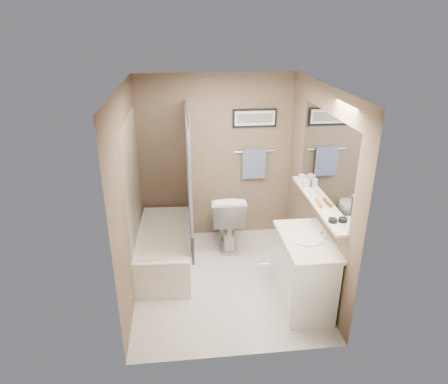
{
  "coord_description": "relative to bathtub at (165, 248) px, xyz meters",
  "views": [
    {
      "loc": [
        -0.48,
        -4.18,
        3.03
      ],
      "look_at": [
        0.0,
        0.15,
        1.15
      ],
      "focal_mm": 32.0,
      "sensor_mm": 36.0,
      "label": 1
    }
  ],
  "objects": [
    {
      "name": "curtain_upper",
      "position": [
        0.35,
        0.07,
        1.15
      ],
      "size": [
        0.03,
        1.45,
        1.28
      ],
      "primitive_type": "cube",
      "color": "silver",
      "rests_on": "curtain_rod"
    },
    {
      "name": "ceiling",
      "position": [
        0.75,
        -0.43,
        2.13
      ],
      "size": [
        2.2,
        2.5,
        0.04
      ],
      "primitive_type": "cube",
      "color": "white",
      "rests_on": "wall_back"
    },
    {
      "name": "faucet_spout",
      "position": [
        1.78,
        -0.95,
        0.64
      ],
      "size": [
        0.02,
        0.02,
        0.1
      ],
      "primitive_type": "cylinder",
      "color": "silver",
      "rests_on": "countertop"
    },
    {
      "name": "vanity",
      "position": [
        1.6,
        -0.95,
        0.15
      ],
      "size": [
        0.56,
        0.93,
        0.8
      ],
      "primitive_type": "cube",
      "rotation": [
        0.0,
        0.0,
        -0.06
      ],
      "color": "white",
      "rests_on": "ground"
    },
    {
      "name": "towel",
      "position": [
        1.3,
        0.76,
        0.87
      ],
      "size": [
        0.34,
        0.05,
        0.44
      ],
      "primitive_type": "cube",
      "color": "#7F90B8",
      "rests_on": "towel_bar"
    },
    {
      "name": "pink_comb",
      "position": [
        1.79,
        -0.35,
        0.87
      ],
      "size": [
        0.04,
        0.16,
        0.01
      ],
      "primitive_type": "cube",
      "rotation": [
        0.0,
        0.0,
        0.03
      ],
      "color": "pink",
      "rests_on": "shelf"
    },
    {
      "name": "towel_bar",
      "position": [
        1.3,
        0.78,
        1.05
      ],
      "size": [
        0.6,
        0.02,
        0.02
      ],
      "primitive_type": "cylinder",
      "rotation": [
        0.0,
        1.57,
        0.0
      ],
      "color": "silver",
      "rests_on": "wall_back"
    },
    {
      "name": "tile_surround",
      "position": [
        -0.34,
        0.07,
        0.75
      ],
      "size": [
        0.02,
        1.55,
        2.0
      ],
      "primitive_type": "cube",
      "color": "tan",
      "rests_on": "wall_left"
    },
    {
      "name": "sink_basin",
      "position": [
        1.58,
        -0.95,
        0.6
      ],
      "size": [
        0.34,
        0.34,
        0.01
      ],
      "primitive_type": "cylinder",
      "color": "silver",
      "rests_on": "countertop"
    },
    {
      "name": "door_handle",
      "position": [
        0.97,
        -1.62,
        0.75
      ],
      "size": [
        0.1,
        0.02,
        0.02
      ],
      "primitive_type": "cylinder",
      "rotation": [
        0.0,
        1.57,
        0.0
      ],
      "color": "silver",
      "rests_on": "door"
    },
    {
      "name": "wall_left",
      "position": [
        -0.33,
        -0.43,
        0.95
      ],
      "size": [
        0.04,
        2.5,
        2.4
      ],
      "primitive_type": "cube",
      "color": "brown",
      "rests_on": "ground"
    },
    {
      "name": "faucet_knob",
      "position": [
        1.78,
        -0.85,
        0.62
      ],
      "size": [
        0.05,
        0.05,
        0.05
      ],
      "primitive_type": "sphere",
      "color": "silver",
      "rests_on": "countertop"
    },
    {
      "name": "hair_brush_front",
      "position": [
        1.79,
        -0.66,
        0.89
      ],
      "size": [
        0.06,
        0.22,
        0.04
      ],
      "primitive_type": "cylinder",
      "rotation": [
        1.57,
        0.0,
        -0.07
      ],
      "color": "#C5621B",
      "rests_on": "shelf"
    },
    {
      "name": "tub_rim",
      "position": [
        0.0,
        0.0,
        0.25
      ],
      "size": [
        0.56,
        1.36,
        0.02
      ],
      "primitive_type": "cube",
      "color": "silver",
      "rests_on": "bathtub"
    },
    {
      "name": "door",
      "position": [
        1.3,
        -1.67,
        0.75
      ],
      "size": [
        0.8,
        0.02,
        2.0
      ],
      "primitive_type": "cube",
      "color": "silver",
      "rests_on": "wall_front"
    },
    {
      "name": "candle_bowl_near",
      "position": [
        1.79,
        -1.1,
        0.89
      ],
      "size": [
        0.09,
        0.09,
        0.04
      ],
      "primitive_type": "cylinder",
      "color": "black",
      "rests_on": "shelf"
    },
    {
      "name": "mirror",
      "position": [
        1.84,
        -0.58,
        1.37
      ],
      "size": [
        0.02,
        1.6,
        1.0
      ],
      "primitive_type": "cube",
      "color": "silver",
      "rests_on": "wall_right"
    },
    {
      "name": "curtain_rod",
      "position": [
        0.35,
        0.07,
        1.8
      ],
      "size": [
        0.02,
        1.55,
        0.02
      ],
      "primitive_type": "cylinder",
      "rotation": [
        1.57,
        0.0,
        0.0
      ],
      "color": "silver",
      "rests_on": "wall_left"
    },
    {
      "name": "soap_bottle",
      "position": [
        1.79,
        -0.15,
        0.94
      ],
      "size": [
        0.07,
        0.07,
        0.15
      ],
      "primitive_type": "imported",
      "rotation": [
        0.0,
        0.0,
        -0.02
      ],
      "color": "#999999",
      "rests_on": "shelf"
    },
    {
      "name": "wall_front",
      "position": [
        0.75,
        -1.66,
        0.95
      ],
      "size": [
        2.2,
        0.04,
        2.4
      ],
      "primitive_type": "cube",
      "color": "brown",
      "rests_on": "ground"
    },
    {
      "name": "glass_jar",
      "position": [
        1.79,
        0.01,
        0.92
      ],
      "size": [
        0.08,
        0.08,
        0.1
      ],
      "primitive_type": "cylinder",
      "color": "silver",
      "rests_on": "shelf"
    },
    {
      "name": "art_frame",
      "position": [
        1.3,
        0.8,
        1.53
      ],
      "size": [
        0.62,
        0.02,
        0.26
      ],
      "primitive_type": "cube",
      "color": "black",
      "rests_on": "wall_back"
    },
    {
      "name": "shelf",
      "position": [
        1.79,
        -0.58,
        0.85
      ],
      "size": [
        0.12,
        1.6,
        0.03
      ],
      "primitive_type": "cube",
      "color": "silver",
      "rests_on": "wall_right"
    },
    {
      "name": "countertop",
      "position": [
        1.59,
        -0.95,
        0.57
      ],
      "size": [
        0.54,
        0.96,
        0.04
      ],
      "primitive_type": "cube",
      "color": "silver",
      "rests_on": "vanity"
    },
    {
      "name": "toilet",
      "position": [
        0.87,
        0.45,
        0.17
      ],
      "size": [
        0.49,
        0.83,
        0.84
      ],
      "primitive_type": "imported",
      "rotation": [
        0.0,
        0.0,
        3.11
      ],
      "color": "white",
      "rests_on": "ground"
    },
    {
      "name": "art_mat",
      "position": [
        1.3,
        0.79,
        1.53
      ],
      "size": [
        0.56,
        0.0,
        0.2
      ],
      "primitive_type": "cube",
      "color": "white",
      "rests_on": "art_frame"
    },
    {
      "name": "ground",
      "position": [
        0.75,
        -0.43,
        -0.25
      ],
      "size": [
        2.5,
        2.5,
        0.0
      ],
      "primitive_type": "plane",
      "color": "beige",
      "rests_on": "ground"
    },
    {
      "name": "wall_back",
      "position": [
        0.75,
        0.8,
        0.95
      ],
      "size": [
        2.2,
        0.04,
        2.4
      ],
      "primitive_type": "cube",
      "color": "brown",
      "rests_on": "ground"
    },
    {
      "name": "art_image",
      "position": [
        1.3,
        0.78,
        1.53
      ],
      "size": [
        0.5,
        0.0,
        0.13
      ],
      "primitive_type": "cube",
      "color": "#595959",
      "rests_on": "art_mat"
    },
    {
      "name": "curtain_lower",
      "position": [
        0.35,
        0.07,
        0.33
      ],
      "size": [
        0.03,
        1.45,
        0.36
      ],
      "primitive_type": "cube",
      "color": "#292C4D",
      "rests_on": "curtain_rod"
    },
    {
      "name": "bathtub",
      "position": [
        0.0,
        0.0,
        0.0
      ],
      "size": [
        0.78,
        1.53,
        0.5
      ],
      "primitive_type": "cube",
      "rotation": [
        0.0,
        0.0,
        -0.05
      ],
      "color": "white",
      "rests_on": "ground"
    },
    {
      "name": "wall_right",
      "position": [
        1.83,
        -0.43,
        0.95
      ],
      "size": [
        0.04,
        2.5,
        2.4
      ],
      "primitive_type": "cube",
      "color": "brown",
      "rests_on": "ground"
    }
  ]
}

